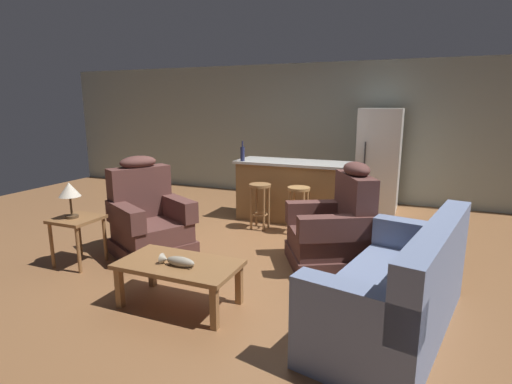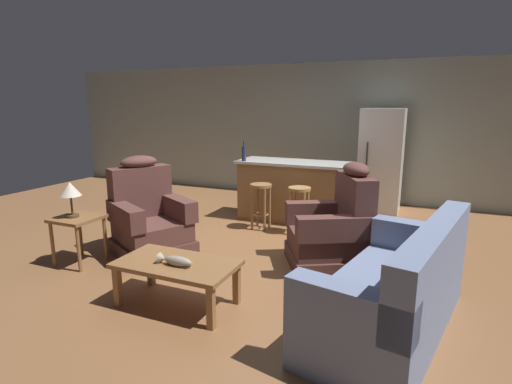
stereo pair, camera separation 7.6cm
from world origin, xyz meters
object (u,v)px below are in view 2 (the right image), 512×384
object	(u,v)px
refrigerator	(381,160)
bottle_tall_green	(244,153)
couch	(396,292)
end_table	(78,225)
recliner_near_island	(334,230)
table_lamp	(70,191)
coffee_table	(177,268)
recliner_near_lamp	(149,219)
bar_stool_right	(299,202)
kitchen_island	(294,191)
bar_stool_left	(261,198)
fish_figurine	(175,261)

from	to	relation	value
refrigerator	bottle_tall_green	xyz separation A→B (m)	(-1.92, -1.47, 0.19)
couch	end_table	world-z (taller)	couch
recliner_near_island	table_lamp	xyz separation A→B (m)	(-2.77, -1.13, 0.45)
coffee_table	bottle_tall_green	distance (m)	2.97
recliner_near_lamp	bar_stool_right	world-z (taller)	recliner_near_lamp
refrigerator	bottle_tall_green	world-z (taller)	refrigerator
end_table	bar_stool_right	distance (m)	2.89
kitchen_island	refrigerator	world-z (taller)	refrigerator
end_table	kitchen_island	world-z (taller)	kitchen_island
coffee_table	table_lamp	size ratio (longest dim) A/B	2.68
table_lamp	end_table	bearing A→B (deg)	38.81
coffee_table	couch	xyz separation A→B (m)	(1.88, 0.34, -0.02)
bar_stool_left	coffee_table	bearing A→B (deg)	-85.49
fish_figurine	refrigerator	distance (m)	4.55
recliner_near_island	couch	bearing A→B (deg)	95.02
bar_stool_right	recliner_near_lamp	bearing A→B (deg)	-136.10
table_lamp	bar_stool_right	size ratio (longest dim) A/B	0.60
kitchen_island	table_lamp	bearing A→B (deg)	-123.13
recliner_near_lamp	coffee_table	bearing A→B (deg)	-14.07
recliner_near_island	end_table	xyz separation A→B (m)	(-2.74, -1.10, 0.04)
recliner_near_island	bar_stool_left	size ratio (longest dim) A/B	1.76
table_lamp	bar_stool_left	distance (m)	2.58
recliner_near_island	refrigerator	size ratio (longest dim) A/B	0.68
fish_figurine	recliner_near_lamp	size ratio (longest dim) A/B	0.28
kitchen_island	couch	bearing A→B (deg)	-57.37
fish_figurine	bar_stool_left	bearing A→B (deg)	95.13
bar_stool_left	refrigerator	bearing A→B (deg)	51.07
recliner_near_lamp	table_lamp	distance (m)	0.96
fish_figurine	recliner_near_island	size ratio (longest dim) A/B	0.28
refrigerator	fish_figurine	bearing A→B (deg)	-106.03
table_lamp	bar_stool_left	world-z (taller)	table_lamp
recliner_near_lamp	kitchen_island	size ratio (longest dim) A/B	0.67
fish_figurine	recliner_near_lamp	xyz separation A→B (m)	(-1.13, 1.08, -0.04)
table_lamp	refrigerator	world-z (taller)	refrigerator
bottle_tall_green	kitchen_island	bearing A→B (deg)	19.68
end_table	bar_stool_left	xyz separation A→B (m)	(1.43, 2.06, 0.01)
bar_stool_left	table_lamp	bearing A→B (deg)	-125.02
couch	refrigerator	xyz separation A→B (m)	(-0.59, 3.95, 0.54)
bar_stool_right	table_lamp	bearing A→B (deg)	-134.53
couch	recliner_near_lamp	xyz separation A→B (m)	(-2.98, 0.68, 0.08)
fish_figurine	bar_stool_right	size ratio (longest dim) A/B	0.50
refrigerator	end_table	bearing A→B (deg)	-126.76
recliner_near_lamp	bar_stool_right	size ratio (longest dim) A/B	1.76
table_lamp	recliner_near_lamp	bearing A→B (deg)	49.30
bar_stool_left	bar_stool_right	bearing A→B (deg)	0.00
couch	bar_stool_right	world-z (taller)	couch
couch	fish_figurine	bearing A→B (deg)	24.42
recliner_near_lamp	end_table	world-z (taller)	recliner_near_lamp
couch	recliner_near_island	xyz separation A→B (m)	(-0.76, 1.15, 0.08)
end_table	bar_stool_right	bearing A→B (deg)	45.58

